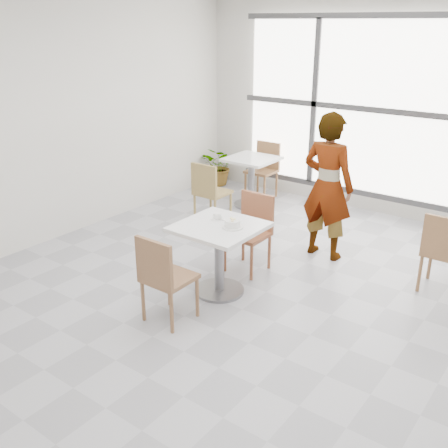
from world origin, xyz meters
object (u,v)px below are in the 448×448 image
Objects in this scene: plant_left at (220,166)px; main_table at (219,246)px; chair_near at (163,274)px; person at (328,187)px; chair_far at (252,227)px; bg_table_left at (251,175)px; oatmeal_bowl at (233,223)px; bg_chair_left_far at (264,166)px; bg_chair_right_near at (445,249)px; bg_chair_left_near at (209,189)px; coffee_cup at (217,217)px.

main_table is at bearing -52.80° from plant_left.
person reaches higher than chair_near.
main_table is 1.59m from person.
chair_far is 1.16× the size of bg_table_left.
main_table is 0.78m from chair_near.
person reaches higher than main_table.
bg_table_left is 1.13× the size of plant_left.
bg_chair_left_far is at bearing 117.18° from oatmeal_bowl.
bg_table_left is at bearing -27.51° from person.
bg_chair_right_near is at bearing -131.70° from chair_near.
oatmeal_bowl is 2.08m from bg_chair_left_near.
person is at bearing 57.70° from chair_far.
person is 3.19m from plant_left.
coffee_cup is 0.18× the size of bg_chair_left_far.
oatmeal_bowl is at bearing -62.82° from bg_chair_left_far.
coffee_cup is 1.84m from bg_chair_left_near.
chair_near is 1.00× the size of chair_far.
bg_chair_left_far is (-1.36, 2.97, -0.02)m from main_table.
main_table is 0.31m from coffee_cup.
chair_near is at bearing -70.73° from bg_chair_left_far.
person is 1.99× the size of bg_chair_left_near.
chair_near is 0.50× the size of person.
chair_far is 1.00× the size of bg_chair_right_near.
chair_far is at bearing 19.46° from bg_chair_right_near.
coffee_cup is at bearing -63.77° from bg_table_left.
bg_chair_left_far is (-0.09, 0.50, 0.01)m from bg_table_left.
bg_chair_left_near is (-1.25, 0.80, 0.00)m from chair_far.
bg_chair_left_near reaches higher than main_table.
bg_chair_left_near reaches higher than plant_left.
chair_far is at bearing -46.36° from plant_left.
bg_chair_left_far is at bearing -37.12° from person.
oatmeal_bowl is at bearing 80.61° from person.
chair_near is 2.34m from person.
bg_table_left is 0.98m from bg_chair_left_near.
chair_near is 1.00× the size of bg_chair_left_far.
chair_near is at bearing 48.30° from bg_chair_right_near.
bg_chair_left_near is at bearing 131.19° from coffee_cup.
bg_chair_left_near is at bearing -2.40° from bg_chair_right_near.
chair_far is 1.49m from bg_chair_left_near.
bg_chair_left_near is 1.31× the size of plant_left.
plant_left is (-0.99, 1.54, -0.17)m from bg_chair_left_near.
person is 2.37m from bg_chair_left_far.
chair_far is 2.63m from bg_chair_left_far.
person is (0.50, 2.26, 0.37)m from chair_near.
chair_near is 2.85m from bg_chair_right_near.
chair_far and bg_chair_right_near have the same top height.
person is at bearing 179.92° from bg_chair_left_near.
chair_near is 5.47× the size of coffee_cup.
chair_near is 1.31× the size of plant_left.
main_table is 0.92× the size of bg_chair_right_near.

